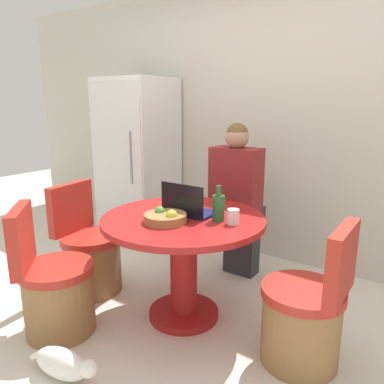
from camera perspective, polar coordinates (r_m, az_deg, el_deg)
ground_plane at (r=2.63m, az=-4.92°, el=-20.97°), size 12.00×12.00×0.00m
wall_back at (r=3.59m, az=12.28°, el=10.32°), size 7.00×0.06×2.60m
refrigerator at (r=4.10m, az=-8.30°, el=4.75°), size 0.73×0.65×1.73m
dining_table at (r=2.58m, az=-1.30°, el=-8.38°), size 1.10×1.10×0.74m
chair_left_side at (r=3.14m, az=-15.26°, el=-9.46°), size 0.49×0.48×0.86m
chair_right_side at (r=2.35m, az=16.80°, el=-17.91°), size 0.47×0.47×0.86m
chair_near_left_corner at (r=2.67m, az=-20.12°, el=-14.10°), size 0.54×0.54×0.86m
person_seated at (r=3.14m, az=7.02°, el=-0.66°), size 0.40×0.37×1.33m
laptop at (r=2.54m, az=-0.54°, el=-2.42°), size 0.34×0.23×0.22m
fruit_bowl at (r=2.39m, az=-4.06°, el=-3.88°), size 0.27×0.27×0.10m
coffee_cup at (r=2.35m, az=6.30°, el=-3.76°), size 0.07×0.07×0.10m
bottle at (r=2.40m, az=4.05°, el=-2.32°), size 0.08×0.08×0.23m
cat at (r=2.37m, az=-19.02°, el=-23.50°), size 0.46×0.20×0.17m
handbag at (r=2.85m, az=-19.32°, el=-15.75°), size 0.30×0.14×0.26m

